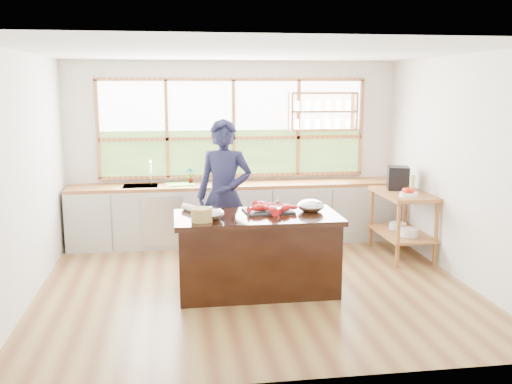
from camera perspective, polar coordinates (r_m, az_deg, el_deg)
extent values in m
plane|color=olive|center=(6.86, -0.14, -9.30)|extent=(5.00, 5.00, 0.00)
cube|color=white|center=(8.74, -2.26, 4.12)|extent=(5.00, 0.02, 2.70)
cube|color=white|center=(4.34, 4.08, -2.50)|extent=(5.00, 0.02, 2.70)
cube|color=white|center=(6.65, -22.01, 1.31)|extent=(0.02, 4.50, 2.70)
cube|color=white|center=(7.31, 19.67, 2.24)|extent=(0.02, 4.50, 2.70)
cube|color=silver|center=(6.46, -0.16, 13.85)|extent=(5.00, 4.50, 0.02)
cube|color=#BE764D|center=(8.67, -2.25, 6.39)|extent=(4.05, 0.06, 1.50)
cube|color=white|center=(8.68, -2.28, 8.70)|extent=(3.98, 0.01, 0.75)
cube|color=#2D531F|center=(8.73, -2.25, 3.94)|extent=(3.98, 0.01, 0.70)
cube|color=#BE764D|center=(8.79, 6.72, 9.81)|extent=(1.00, 0.28, 0.03)
cube|color=#BE764D|center=(8.80, 6.68, 8.02)|extent=(1.00, 0.28, 0.03)
cube|color=#BE764D|center=(8.81, 6.64, 6.23)|extent=(1.00, 0.28, 0.03)
cube|color=#BE764D|center=(8.68, 3.46, 8.04)|extent=(0.03, 0.28, 0.55)
cube|color=#BE764D|center=(8.94, 9.81, 7.98)|extent=(0.03, 0.28, 0.55)
cube|color=beige|center=(8.59, -1.99, -2.26)|extent=(4.90, 0.62, 0.85)
cube|color=silver|center=(8.23, -9.39, -2.92)|extent=(0.60, 0.01, 0.72)
cube|color=olive|center=(8.50, -2.01, 0.70)|extent=(4.90, 0.62, 0.05)
cube|color=silver|center=(8.47, -11.46, 0.09)|extent=(0.50, 0.42, 0.16)
cube|color=olive|center=(7.80, 17.57, -3.88)|extent=(0.04, 0.04, 0.90)
cube|color=olive|center=(8.69, 14.71, -2.29)|extent=(0.04, 0.04, 0.90)
cube|color=olive|center=(7.59, 14.02, -4.09)|extent=(0.04, 0.04, 0.90)
cube|color=olive|center=(8.50, 11.48, -2.43)|extent=(0.04, 0.04, 0.90)
cube|color=olive|center=(8.17, 14.35, -4.02)|extent=(0.62, 1.10, 0.03)
cube|color=olive|center=(8.05, 14.53, -0.19)|extent=(0.62, 1.10, 0.05)
cylinder|color=white|center=(7.93, 15.06, -3.98)|extent=(0.24, 0.24, 0.11)
cylinder|color=white|center=(8.29, 13.97, -3.36)|extent=(0.24, 0.24, 0.09)
cube|color=black|center=(6.54, 0.10, -6.43)|extent=(1.77, 0.82, 0.84)
cube|color=black|center=(6.42, 0.11, -2.58)|extent=(1.85, 0.90, 0.06)
imported|color=#191B3A|center=(7.15, -3.19, -0.45)|extent=(0.81, 0.66, 1.93)
imported|color=slate|center=(8.49, -6.58, 1.65)|extent=(0.15, 0.11, 0.25)
cube|color=#6DB945|center=(8.44, -7.57, 0.77)|extent=(0.46, 0.38, 0.01)
cube|color=black|center=(8.21, 14.02, 1.36)|extent=(0.35, 0.37, 0.32)
cylinder|color=#A4C468|center=(7.90, 15.37, 0.72)|extent=(0.08, 0.08, 0.26)
cylinder|color=white|center=(7.77, 15.00, -0.22)|extent=(0.23, 0.23, 0.05)
sphere|color=red|center=(7.78, 15.36, 0.15)|extent=(0.07, 0.07, 0.07)
sphere|color=red|center=(7.81, 14.99, 0.21)|extent=(0.07, 0.07, 0.07)
sphere|color=red|center=(7.77, 14.66, 0.17)|extent=(0.07, 0.07, 0.07)
sphere|color=red|center=(7.72, 14.83, 0.10)|extent=(0.07, 0.07, 0.07)
sphere|color=red|center=(7.72, 15.27, 0.08)|extent=(0.07, 0.07, 0.07)
cube|color=black|center=(6.58, 1.23, -1.92)|extent=(0.59, 0.45, 0.02)
ellipsoid|color=red|center=(6.50, 0.26, -1.62)|extent=(0.23, 0.15, 0.08)
ellipsoid|color=red|center=(6.60, 1.89, -1.44)|extent=(0.23, 0.14, 0.08)
ellipsoid|color=red|center=(6.50, 2.95, -1.63)|extent=(0.21, 0.21, 0.08)
ellipsoid|color=red|center=(6.67, 0.64, -1.30)|extent=(0.18, 0.23, 0.08)
ellipsoid|color=red|center=(6.43, 1.62, -1.75)|extent=(0.11, 0.22, 0.08)
ellipsoid|color=silver|center=(6.23, -4.63, -2.14)|extent=(0.30, 0.30, 0.15)
ellipsoid|color=silver|center=(6.62, 5.49, -1.39)|extent=(0.31, 0.31, 0.15)
cylinder|color=white|center=(6.16, 2.25, -2.83)|extent=(0.06, 0.06, 0.01)
cylinder|color=white|center=(6.14, 2.25, -2.24)|extent=(0.01, 0.01, 0.13)
ellipsoid|color=white|center=(6.12, 2.26, -1.32)|extent=(0.08, 0.08, 0.10)
cylinder|color=#A58C4A|center=(6.13, -5.45, -2.28)|extent=(0.23, 0.23, 0.15)
cylinder|color=white|center=(6.61, -6.51, -1.63)|extent=(0.23, 0.30, 0.08)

